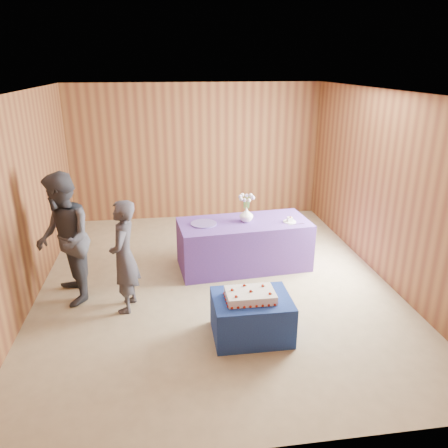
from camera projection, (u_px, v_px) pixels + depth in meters
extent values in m
plane|color=tan|center=(215.00, 282.00, 6.44)|extent=(6.00, 6.00, 0.00)
cube|color=brown|center=(196.00, 153.00, 8.76)|extent=(5.00, 0.04, 2.70)
cube|color=brown|center=(265.00, 309.00, 3.19)|extent=(5.00, 0.04, 2.70)
cube|color=brown|center=(23.00, 202.00, 5.64)|extent=(0.04, 6.00, 2.70)
cube|color=brown|center=(386.00, 187.00, 6.31)|extent=(0.04, 6.00, 2.70)
cube|color=white|center=(214.00, 92.00, 5.51)|extent=(5.00, 6.00, 0.04)
cube|color=navy|center=(252.00, 317.00, 5.11)|extent=(0.90, 0.70, 0.50)
cube|color=#593490|center=(244.00, 244.00, 6.83)|extent=(2.07, 1.07, 0.75)
cube|color=silver|center=(250.00, 295.00, 4.98)|extent=(0.56, 0.37, 0.10)
sphere|color=maroon|center=(229.00, 308.00, 4.78)|extent=(0.03, 0.03, 0.03)
sphere|color=maroon|center=(278.00, 304.00, 4.86)|extent=(0.03, 0.03, 0.03)
sphere|color=maroon|center=(224.00, 292.00, 5.13)|extent=(0.03, 0.03, 0.03)
sphere|color=maroon|center=(270.00, 289.00, 5.20)|extent=(0.03, 0.03, 0.03)
sphere|color=maroon|center=(237.00, 295.00, 4.85)|extent=(0.03, 0.03, 0.03)
cone|color=#165313|center=(239.00, 296.00, 4.86)|extent=(0.01, 0.02, 0.02)
sphere|color=maroon|center=(261.00, 286.00, 5.06)|extent=(0.03, 0.03, 0.03)
cone|color=#165313|center=(263.00, 286.00, 5.06)|extent=(0.01, 0.02, 0.02)
sphere|color=maroon|center=(250.00, 290.00, 4.96)|extent=(0.03, 0.03, 0.03)
cone|color=#165313|center=(252.00, 291.00, 4.97)|extent=(0.01, 0.02, 0.02)
imported|color=white|center=(246.00, 215.00, 6.68)|extent=(0.27, 0.27, 0.22)
cylinder|color=#2C6F2D|center=(249.00, 203.00, 6.61)|extent=(0.01, 0.01, 0.17)
sphere|color=#AE9ECD|center=(253.00, 197.00, 6.59)|extent=(0.06, 0.06, 0.06)
cylinder|color=#2C6F2D|center=(248.00, 202.00, 6.64)|extent=(0.01, 0.01, 0.17)
sphere|color=white|center=(251.00, 196.00, 6.65)|extent=(0.06, 0.06, 0.06)
cylinder|color=#2C6F2D|center=(246.00, 202.00, 6.65)|extent=(0.01, 0.01, 0.17)
sphere|color=#AE9ECD|center=(247.00, 196.00, 6.67)|extent=(0.06, 0.06, 0.06)
cylinder|color=#2C6F2D|center=(245.00, 202.00, 6.64)|extent=(0.01, 0.01, 0.17)
sphere|color=white|center=(242.00, 196.00, 6.65)|extent=(0.06, 0.06, 0.06)
cylinder|color=#2C6F2D|center=(244.00, 203.00, 6.62)|extent=(0.01, 0.01, 0.17)
sphere|color=#AE9ECD|center=(240.00, 197.00, 6.60)|extent=(0.06, 0.06, 0.06)
cylinder|color=#2C6F2D|center=(244.00, 203.00, 6.59)|extent=(0.01, 0.01, 0.17)
sphere|color=white|center=(241.00, 198.00, 6.54)|extent=(0.06, 0.06, 0.06)
cylinder|color=#2C6F2D|center=(246.00, 204.00, 6.57)|extent=(0.01, 0.01, 0.17)
sphere|color=#AE9ECD|center=(244.00, 199.00, 6.49)|extent=(0.06, 0.06, 0.06)
cylinder|color=#2C6F2D|center=(247.00, 204.00, 6.57)|extent=(0.01, 0.01, 0.17)
sphere|color=white|center=(249.00, 199.00, 6.49)|extent=(0.06, 0.06, 0.06)
cylinder|color=#2C6F2D|center=(249.00, 203.00, 6.59)|extent=(0.01, 0.01, 0.17)
sphere|color=#AE9ECD|center=(252.00, 199.00, 6.53)|extent=(0.06, 0.06, 0.06)
cylinder|color=#5F4F9E|center=(204.00, 224.00, 6.59)|extent=(0.40, 0.40, 0.02)
cylinder|color=white|center=(290.00, 222.00, 6.69)|extent=(0.21, 0.21, 0.01)
cube|color=silver|center=(290.00, 219.00, 6.67)|extent=(0.08, 0.07, 0.07)
sphere|color=maroon|center=(290.00, 217.00, 6.63)|extent=(0.03, 0.03, 0.03)
cube|color=silver|center=(296.00, 224.00, 6.59)|extent=(0.26, 0.05, 0.00)
imported|color=#33323B|center=(124.00, 257.00, 5.52)|extent=(0.44, 0.59, 1.48)
imported|color=#363841|center=(64.00, 240.00, 5.67)|extent=(0.90, 1.03, 1.77)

